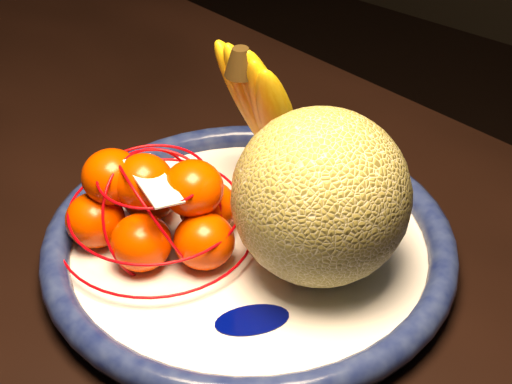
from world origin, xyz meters
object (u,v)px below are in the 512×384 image
Objects in this scene: cantaloupe at (321,197)px; banana_bunch at (269,109)px; dining_table at (68,281)px; fruit_bowl at (249,244)px; mandarin_bag at (156,208)px.

banana_bunch is at bearing 147.62° from cantaloupe.
banana_bunch is (0.14, 0.17, 0.18)m from dining_table.
fruit_bowl is 0.13m from banana_bunch.
cantaloupe reaches higher than dining_table.
dining_table is at bearing -155.96° from fruit_bowl.
fruit_bowl is 2.50× the size of cantaloupe.
dining_table is at bearing -114.29° from banana_bunch.
dining_table is at bearing -163.55° from mandarin_bag.
cantaloupe is (0.07, 0.02, 0.08)m from fruit_bowl.
mandarin_bag is (-0.07, -0.05, 0.04)m from fruit_bowl.
cantaloupe reaches higher than fruit_bowl.
fruit_bowl is at bearing 31.24° from dining_table.
dining_table is 0.22m from fruit_bowl.
dining_table is 9.11× the size of banana_bunch.
banana_bunch is at bearing 79.87° from mandarin_bag.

